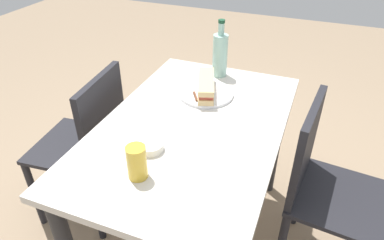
{
  "coord_description": "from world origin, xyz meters",
  "views": [
    {
      "loc": [
        -1.09,
        -0.43,
        1.53
      ],
      "look_at": [
        0.0,
        0.0,
        0.75
      ],
      "focal_mm": 32.4,
      "sensor_mm": 36.0,
      "label": 1
    }
  ],
  "objects_px": {
    "beer_glass": "(137,162)",
    "olive_bowl": "(150,147)",
    "chair_far": "(90,141)",
    "knife_near": "(194,93)",
    "chair_near": "(323,184)",
    "dining_table": "(192,147)",
    "plate_near": "(206,94)",
    "baguette_sandwich_near": "(206,86)",
    "water_bottle": "(220,54)"
  },
  "relations": [
    {
      "from": "plate_near",
      "to": "baguette_sandwich_near",
      "type": "distance_m",
      "value": 0.04
    },
    {
      "from": "olive_bowl",
      "to": "knife_near",
      "type": "bearing_deg",
      "value": -0.59
    },
    {
      "from": "dining_table",
      "to": "chair_far",
      "type": "relative_size",
      "value": 1.36
    },
    {
      "from": "baguette_sandwich_near",
      "to": "olive_bowl",
      "type": "relative_size",
      "value": 2.63
    },
    {
      "from": "beer_glass",
      "to": "plate_near",
      "type": "bearing_deg",
      "value": -2.5
    },
    {
      "from": "dining_table",
      "to": "knife_near",
      "type": "relative_size",
      "value": 7.13
    },
    {
      "from": "chair_far",
      "to": "water_bottle",
      "type": "relative_size",
      "value": 2.91
    },
    {
      "from": "dining_table",
      "to": "beer_glass",
      "type": "xyz_separation_m",
      "value": [
        -0.35,
        0.05,
        0.18
      ]
    },
    {
      "from": "dining_table",
      "to": "chair_near",
      "type": "xyz_separation_m",
      "value": [
        0.12,
        -0.55,
        -0.13
      ]
    },
    {
      "from": "knife_near",
      "to": "water_bottle",
      "type": "xyz_separation_m",
      "value": [
        0.25,
        -0.04,
        0.1
      ]
    },
    {
      "from": "water_bottle",
      "to": "beer_glass",
      "type": "relative_size",
      "value": 2.38
    },
    {
      "from": "baguette_sandwich_near",
      "to": "knife_near",
      "type": "distance_m",
      "value": 0.06
    },
    {
      "from": "water_bottle",
      "to": "olive_bowl",
      "type": "height_order",
      "value": "water_bottle"
    },
    {
      "from": "chair_far",
      "to": "olive_bowl",
      "type": "relative_size",
      "value": 8.57
    },
    {
      "from": "dining_table",
      "to": "olive_bowl",
      "type": "xyz_separation_m",
      "value": [
        -0.21,
        0.08,
        0.14
      ]
    },
    {
      "from": "dining_table",
      "to": "plate_near",
      "type": "bearing_deg",
      "value": 6.4
    },
    {
      "from": "chair_far",
      "to": "chair_near",
      "type": "distance_m",
      "value": 1.11
    },
    {
      "from": "knife_near",
      "to": "beer_glass",
      "type": "relative_size",
      "value": 1.32
    },
    {
      "from": "chair_near",
      "to": "plate_near",
      "type": "xyz_separation_m",
      "value": [
        0.13,
        0.58,
        0.25
      ]
    },
    {
      "from": "plate_near",
      "to": "olive_bowl",
      "type": "height_order",
      "value": "olive_bowl"
    },
    {
      "from": "chair_far",
      "to": "water_bottle",
      "type": "xyz_separation_m",
      "value": [
        0.46,
        -0.52,
        0.36
      ]
    },
    {
      "from": "water_bottle",
      "to": "olive_bowl",
      "type": "relative_size",
      "value": 2.94
    },
    {
      "from": "beer_glass",
      "to": "chair_near",
      "type": "bearing_deg",
      "value": -52.34
    },
    {
      "from": "plate_near",
      "to": "water_bottle",
      "type": "height_order",
      "value": "water_bottle"
    },
    {
      "from": "chair_far",
      "to": "plate_near",
      "type": "xyz_separation_m",
      "value": [
        0.24,
        -0.53,
        0.25
      ]
    },
    {
      "from": "chair_far",
      "to": "chair_near",
      "type": "bearing_deg",
      "value": -84.47
    },
    {
      "from": "chair_far",
      "to": "plate_near",
      "type": "distance_m",
      "value": 0.63
    },
    {
      "from": "baguette_sandwich_near",
      "to": "beer_glass",
      "type": "relative_size",
      "value": 2.13
    },
    {
      "from": "beer_glass",
      "to": "olive_bowl",
      "type": "height_order",
      "value": "beer_glass"
    },
    {
      "from": "dining_table",
      "to": "water_bottle",
      "type": "distance_m",
      "value": 0.53
    },
    {
      "from": "knife_near",
      "to": "water_bottle",
      "type": "distance_m",
      "value": 0.27
    },
    {
      "from": "chair_near",
      "to": "water_bottle",
      "type": "relative_size",
      "value": 2.91
    },
    {
      "from": "chair_far",
      "to": "olive_bowl",
      "type": "height_order",
      "value": "chair_far"
    },
    {
      "from": "chair_near",
      "to": "beer_glass",
      "type": "relative_size",
      "value": 6.94
    },
    {
      "from": "dining_table",
      "to": "chair_far",
      "type": "xyz_separation_m",
      "value": [
        0.01,
        0.55,
        -0.13
      ]
    },
    {
      "from": "knife_near",
      "to": "water_bottle",
      "type": "bearing_deg",
      "value": -9.65
    },
    {
      "from": "dining_table",
      "to": "knife_near",
      "type": "height_order",
      "value": "knife_near"
    },
    {
      "from": "water_bottle",
      "to": "olive_bowl",
      "type": "xyz_separation_m",
      "value": [
        -0.68,
        0.05,
        -0.1
      ]
    },
    {
      "from": "plate_near",
      "to": "water_bottle",
      "type": "bearing_deg",
      "value": 1.57
    },
    {
      "from": "knife_near",
      "to": "olive_bowl",
      "type": "height_order",
      "value": "olive_bowl"
    },
    {
      "from": "chair_near",
      "to": "knife_near",
      "type": "relative_size",
      "value": 5.26
    },
    {
      "from": "water_bottle",
      "to": "beer_glass",
      "type": "height_order",
      "value": "water_bottle"
    },
    {
      "from": "knife_near",
      "to": "olive_bowl",
      "type": "distance_m",
      "value": 0.43
    },
    {
      "from": "chair_far",
      "to": "knife_near",
      "type": "xyz_separation_m",
      "value": [
        0.21,
        -0.48,
        0.26
      ]
    },
    {
      "from": "plate_near",
      "to": "beer_glass",
      "type": "relative_size",
      "value": 2.11
    },
    {
      "from": "knife_near",
      "to": "water_bottle",
      "type": "relative_size",
      "value": 0.55
    },
    {
      "from": "chair_near",
      "to": "plate_near",
      "type": "bearing_deg",
      "value": 77.17
    },
    {
      "from": "beer_glass",
      "to": "knife_near",
      "type": "bearing_deg",
      "value": 2.25
    },
    {
      "from": "dining_table",
      "to": "olive_bowl",
      "type": "height_order",
      "value": "olive_bowl"
    },
    {
      "from": "dining_table",
      "to": "chair_far",
      "type": "height_order",
      "value": "chair_far"
    }
  ]
}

